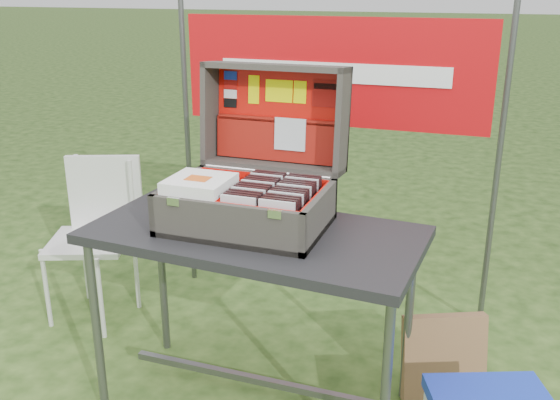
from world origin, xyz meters
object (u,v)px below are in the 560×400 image
at_px(table, 256,321).
at_px(suitcase, 252,150).
at_px(chair, 89,244).
at_px(cardboard_box, 444,358).

distance_m(table, suitcase, 0.71).
bearing_deg(chair, table, -41.21).
bearing_deg(suitcase, chair, 163.19).
height_order(table, suitcase, suitcase).
height_order(table, chair, chair).
xyz_separation_m(suitcase, cardboard_box, (0.79, 0.24, -0.92)).
bearing_deg(table, suitcase, 119.60).
bearing_deg(suitcase, cardboard_box, 17.15).
relative_size(table, suitcase, 2.10).
relative_size(chair, cardboard_box, 2.25).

